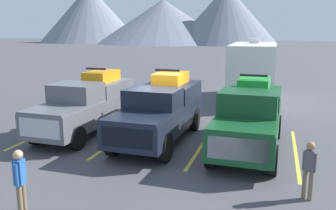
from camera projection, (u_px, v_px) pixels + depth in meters
ground_plane at (162, 139)px, 14.14m from camera, size 240.00×240.00×0.00m
pickup_truck_a at (87, 104)px, 15.05m from camera, size 2.17×5.83×2.59m
pickup_truck_b at (161, 109)px, 13.86m from camera, size 2.27×5.79×2.66m
pickup_truck_c at (250, 116)px, 12.75m from camera, size 2.26×5.72×2.60m
lot_stripe_a at (50, 130)px, 15.37m from camera, size 0.12×5.50×0.01m
lot_stripe_b at (121, 137)px, 14.45m from camera, size 0.12×5.50×0.01m
lot_stripe_c at (203, 144)px, 13.53m from camera, size 0.12×5.50×0.01m
lot_stripe_d at (296, 153)px, 12.61m from camera, size 0.12×5.50×0.01m
camper_trailer_a at (253, 68)px, 21.38m from camera, size 2.60×7.46×3.66m
person_a at (20, 179)px, 8.13m from camera, size 0.22×0.35×1.62m
person_c at (309, 167)px, 8.99m from camera, size 0.33×0.24×1.53m
mountain_ridge at (243, 16)px, 98.13m from camera, size 143.76×38.44×17.25m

